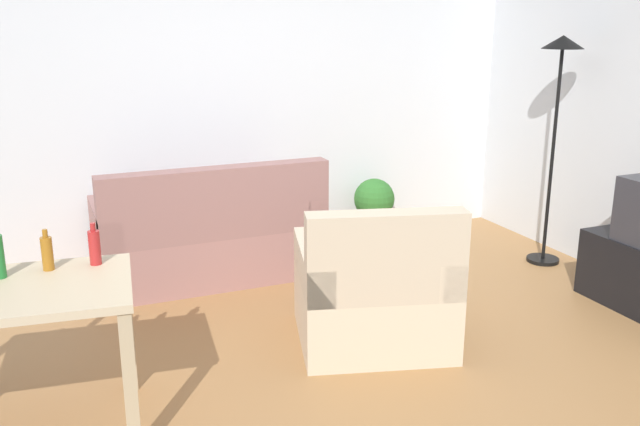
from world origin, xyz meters
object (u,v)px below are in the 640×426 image
object	(u,v)px
potted_plant	(374,205)
bottle_red	(95,247)
bottle_amber	(47,253)
couch	(210,239)
torchiere_lamp	(559,88)
armchair	(375,295)

from	to	relation	value
potted_plant	bottle_red	bearing A→B (deg)	-143.51
potted_plant	bottle_amber	distance (m)	3.34
couch	bottle_amber	xyz separation A→B (m)	(-1.16, -1.54, 0.54)
bottle_red	couch	bearing A→B (deg)	58.56
couch	torchiere_lamp	world-z (taller)	torchiere_lamp
potted_plant	bottle_red	size ratio (longest dim) A/B	2.68
torchiere_lamp	bottle_red	world-z (taller)	torchiere_lamp
couch	potted_plant	distance (m)	1.60
torchiere_lamp	bottle_red	size ratio (longest dim) A/B	8.50
potted_plant	torchiere_lamp	bearing A→B (deg)	-44.64
couch	bottle_amber	distance (m)	2.00
torchiere_lamp	potted_plant	bearing A→B (deg)	135.36
bottle_red	armchair	bearing A→B (deg)	1.72
couch	bottle_amber	bearing A→B (deg)	52.89
bottle_amber	bottle_red	distance (m)	0.22
bottle_red	bottle_amber	bearing A→B (deg)	178.36
couch	armchair	world-z (taller)	same
torchiere_lamp	armchair	bearing A→B (deg)	-158.31
bottle_amber	torchiere_lamp	bearing A→B (deg)	12.29
couch	bottle_amber	world-z (taller)	bottle_amber
couch	potted_plant	bearing A→B (deg)	-168.72
torchiere_lamp	armchair	world-z (taller)	torchiere_lamp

